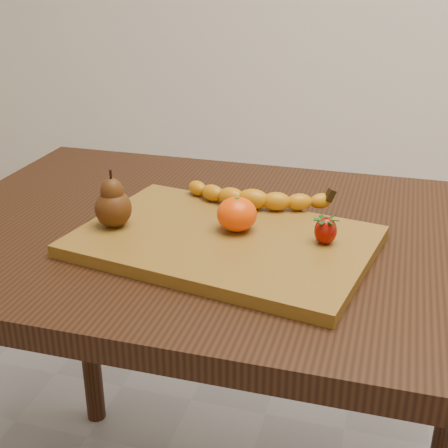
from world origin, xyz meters
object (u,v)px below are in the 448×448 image
(table, at_px, (221,279))
(mandarin, at_px, (237,214))
(cutting_board, at_px, (224,241))
(pear, at_px, (113,199))

(table, bearing_deg, mandarin, -47.32)
(table, height_order, cutting_board, cutting_board)
(cutting_board, bearing_deg, table, 119.76)
(table, relative_size, cutting_board, 2.22)
(mandarin, bearing_deg, cutting_board, -116.81)
(mandarin, bearing_deg, pear, -169.10)
(cutting_board, bearing_deg, mandarin, 73.22)
(table, height_order, mandarin, mandarin)
(table, distance_m, mandarin, 0.16)
(table, xyz_separation_m, cutting_board, (0.02, -0.07, 0.11))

